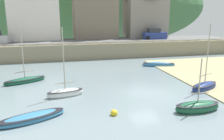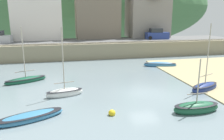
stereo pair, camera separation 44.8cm
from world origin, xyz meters
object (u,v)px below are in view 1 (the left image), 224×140
object	(u,v)px
sailboat_tall_mast	(32,118)
mooring_buoy	(114,113)
sailboat_nearest_shore	(197,107)
sailboat_far_left	(204,86)
parked_car_by_wall	(154,34)
waterfront_building_right	(145,12)
waterfront_building_centre	(95,7)
sailboat_white_hull	(65,93)
rowboat_small_beached	(159,64)
dinghy_open_wooden	(25,80)
waterfront_building_left	(34,9)

from	to	relation	value
sailboat_tall_mast	mooring_buoy	size ratio (longest dim) A/B	9.50
mooring_buoy	sailboat_nearest_shore	bearing A→B (deg)	-7.05
sailboat_far_left	sailboat_nearest_shore	world-z (taller)	sailboat_far_left
sailboat_tall_mast	mooring_buoy	bearing A→B (deg)	-25.44
sailboat_nearest_shore	parked_car_by_wall	distance (m)	26.76
waterfront_building_right	sailboat_far_left	size ratio (longest dim) A/B	1.47
waterfront_building_centre	sailboat_tall_mast	world-z (taller)	waterfront_building_centre
waterfront_building_right	sailboat_white_hull	size ratio (longest dim) A/B	1.53
sailboat_white_hull	sailboat_nearest_shore	size ratio (longest dim) A/B	1.47
parked_car_by_wall	mooring_buoy	world-z (taller)	parked_car_by_wall
waterfront_building_centre	mooring_buoy	bearing A→B (deg)	-97.12
sailboat_tall_mast	mooring_buoy	world-z (taller)	sailboat_tall_mast
rowboat_small_beached	sailboat_tall_mast	bearing A→B (deg)	-122.53
rowboat_small_beached	sailboat_tall_mast	xyz separation A→B (m)	(-15.14, -12.99, -0.04)
mooring_buoy	rowboat_small_beached	bearing A→B (deg)	54.47
dinghy_open_wooden	sailboat_tall_mast	bearing A→B (deg)	-105.52
rowboat_small_beached	parked_car_by_wall	size ratio (longest dim) A/B	1.07
waterfront_building_right	parked_car_by_wall	xyz separation A→B (m)	(0.23, -4.50, -3.91)
sailboat_white_hull	sailboat_nearest_shore	bearing A→B (deg)	-42.40
mooring_buoy	parked_car_by_wall	bearing A→B (deg)	60.71
sailboat_far_left	mooring_buoy	bearing A→B (deg)	175.98
waterfront_building_left	waterfront_building_centre	world-z (taller)	waterfront_building_centre
sailboat_tall_mast	waterfront_building_right	bearing A→B (deg)	35.69
waterfront_building_right	dinghy_open_wooden	bearing A→B (deg)	-136.65
waterfront_building_right	sailboat_far_left	world-z (taller)	waterfront_building_right
waterfront_building_right	dinghy_open_wooden	size ratio (longest dim) A/B	1.60
waterfront_building_right	rowboat_small_beached	size ratio (longest dim) A/B	2.07
rowboat_small_beached	dinghy_open_wooden	xyz separation A→B (m)	(-16.61, -3.73, 0.01)
sailboat_white_hull	waterfront_building_right	bearing A→B (deg)	43.66
waterfront_building_left	sailboat_nearest_shore	size ratio (longest dim) A/B	2.57
sailboat_far_left	waterfront_building_right	bearing A→B (deg)	57.65
sailboat_white_hull	dinghy_open_wooden	bearing A→B (deg)	115.34
waterfront_building_centre	sailboat_tall_mast	distance (m)	31.15
sailboat_white_hull	mooring_buoy	xyz separation A→B (m)	(3.15, -4.67, -0.16)
sailboat_white_hull	parked_car_by_wall	distance (m)	26.42
sailboat_tall_mast	mooring_buoy	distance (m)	5.55
sailboat_far_left	parked_car_by_wall	distance (m)	21.94
dinghy_open_wooden	sailboat_white_hull	distance (m)	6.36
waterfront_building_right	dinghy_open_wooden	distance (m)	29.18
waterfront_building_right	parked_car_by_wall	world-z (taller)	waterfront_building_right
dinghy_open_wooden	sailboat_far_left	world-z (taller)	sailboat_far_left
sailboat_white_hull	sailboat_tall_mast	bearing A→B (deg)	-131.57
waterfront_building_left	dinghy_open_wooden	size ratio (longest dim) A/B	1.82
waterfront_building_left	rowboat_small_beached	bearing A→B (deg)	-43.38
waterfront_building_left	sailboat_white_hull	xyz separation A→B (m)	(3.89, -24.52, -7.45)
waterfront_building_left	sailboat_white_hull	distance (m)	25.92
sailboat_far_left	mooring_buoy	size ratio (longest dim) A/B	12.64
waterfront_building_right	mooring_buoy	distance (m)	32.95
dinghy_open_wooden	sailboat_white_hull	world-z (taller)	sailboat_white_hull
waterfront_building_centre	rowboat_small_beached	xyz separation A→B (m)	(5.96, -15.73, -7.78)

